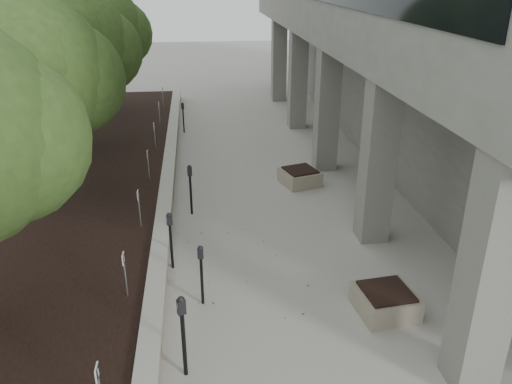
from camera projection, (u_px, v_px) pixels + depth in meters
retaining_wall at (167, 191)px, 15.16m from camera, size 0.39×26.00×0.50m
planting_bed at (38, 199)px, 14.78m from camera, size 7.00×26.00×0.40m
crabapple_tree_3 at (37, 107)px, 12.78m from camera, size 4.60×4.00×5.44m
crabapple_tree_4 at (77, 70)px, 17.33m from camera, size 4.60×4.00×5.44m
crabapple_tree_5 at (100, 49)px, 21.89m from camera, size 4.60×4.00×5.44m
parking_sign_3 at (125, 275)px, 9.84m from camera, size 0.04×0.22×0.96m
parking_sign_4 at (139, 209)px, 12.57m from camera, size 0.04×0.22×0.96m
parking_sign_5 at (148, 166)px, 15.30m from camera, size 0.04×0.22×0.96m
parking_sign_6 at (155, 136)px, 18.04m from camera, size 0.04×0.22×0.96m
parking_sign_7 at (159, 114)px, 20.77m from camera, size 0.04×0.22×0.96m
parking_sign_8 at (163, 97)px, 23.50m from camera, size 0.04×0.22×0.96m
parking_meter_1 at (183, 337)px, 8.35m from camera, size 0.18×0.15×1.56m
parking_meter_2 at (171, 241)px, 11.46m from camera, size 0.16×0.13×1.39m
parking_meter_3 at (202, 275)px, 10.22m from camera, size 0.14×0.11×1.34m
parking_meter_4 at (191, 190)px, 14.03m from camera, size 0.14×0.10×1.45m
parking_meter_5 at (183, 118)px, 21.16m from camera, size 0.13×0.10×1.28m
planter_front at (385, 301)px, 10.14m from camera, size 1.20×1.20×0.51m
planter_back at (300, 176)px, 16.21m from camera, size 1.34×1.34×0.50m
berry_scatter at (236, 266)px, 11.79m from camera, size 3.30×14.10×0.02m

